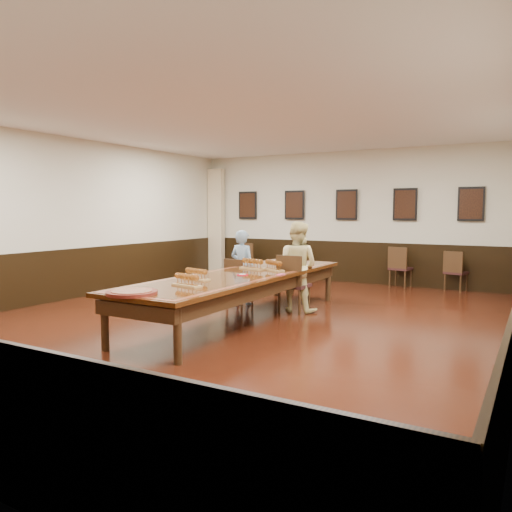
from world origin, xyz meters
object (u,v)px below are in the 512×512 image
Objects in this scene: chair_man at (240,282)px; person_man at (242,267)px; chair_woman at (294,283)px; spare_chair_b at (298,264)px; spare_chair_a at (250,260)px; conference_table at (240,283)px; spare_chair_c at (401,267)px; person_woman at (297,267)px; carved_platter at (132,293)px; spare_chair_d at (456,271)px.

person_man reaches higher than chair_man.
person_man is at bearing -8.01° from chair_woman.
person_man is (0.01, 0.09, 0.26)m from chair_man.
chair_woman reaches higher than spare_chair_b.
chair_woman is 1.11× the size of spare_chair_a.
conference_table is at bearing 127.20° from chair_man.
spare_chair_a reaches higher than conference_table.
chair_woman is at bearing 84.58° from spare_chair_c.
chair_man is 1.21m from person_woman.
spare_chair_a is at bearing 118.67° from conference_table.
spare_chair_a reaches higher than carved_platter.
spare_chair_a reaches higher than spare_chair_d.
spare_chair_a is 1.36× the size of carved_platter.
carved_platter is (-0.59, -3.32, 0.27)m from chair_woman.
conference_table is at bearing 75.28° from spare_chair_d.
spare_chair_c reaches higher than spare_chair_d.
chair_man is 0.97× the size of spare_chair_a.
person_woman is (3.02, -3.54, 0.33)m from spare_chair_a.
spare_chair_d reaches higher than conference_table.
person_woman reaches higher than person_man.
spare_chair_b is at bearing -179.49° from spare_chair_a.
conference_table is at bearing 89.98° from spare_chair_b.
chair_woman is 1.18m from person_man.
chair_man is 0.56× the size of person_woman.
conference_table is 2.31m from carved_platter.
chair_woman is 1.52× the size of carved_platter.
chair_man is 3.52m from spare_chair_b.
chair_woman is 1.13× the size of spare_chair_d.
spare_chair_a is 0.96× the size of spare_chair_c.
person_man reaches higher than spare_chair_d.
person_man is 2.11× the size of carved_platter.
person_woman reaches higher than spare_chair_c.
spare_chair_d is (1.19, 0.03, -0.03)m from spare_chair_c.
spare_chair_c is at bearing -114.61° from chair_man.
spare_chair_d is 0.63× the size of person_man.
spare_chair_c reaches higher than chair_man.
spare_chair_c is at bearing -115.15° from person_man.
person_man is 0.89× the size of person_woman.
person_man is (1.86, -3.48, 0.25)m from spare_chair_a.
carved_platter is at bearing 112.68° from spare_chair_a.
carved_platter is (-0.13, -2.30, 0.16)m from conference_table.
spare_chair_a is at bearing -49.23° from person_woman.
person_woman reaches higher than conference_table.
carved_platter is at bearing 103.93° from person_man.
spare_chair_b is 4.73m from conference_table.
chair_man is at bearing 1.86° from person_woman.
chair_woman is at bearing 100.23° from spare_chair_b.
conference_table is (0.69, -1.19, -0.09)m from person_man.
chair_man is at bearing 99.43° from carved_platter.
spare_chair_d is at bearing -118.80° from chair_woman.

